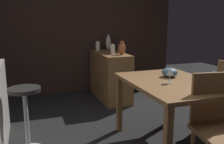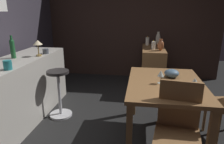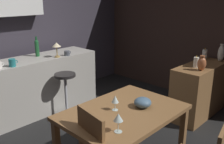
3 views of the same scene
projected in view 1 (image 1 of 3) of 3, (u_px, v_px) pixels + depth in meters
name	position (u px, v px, depth m)	size (l,w,h in m)	color
wall_side_right	(64.00, 24.00, 4.60)	(0.10, 4.40, 2.60)	#33231E
dining_table	(172.00, 90.00, 2.63)	(1.21, 0.86, 0.74)	olive
sideboard_cabinet	(110.00, 76.00, 4.39)	(1.10, 0.44, 0.82)	olive
chair_near_window	(217.00, 124.00, 2.11)	(0.46, 0.46, 0.93)	olive
chair_by_doorway	(223.00, 94.00, 3.03)	(0.47, 0.47, 0.87)	olive
bar_stool	(27.00, 119.00, 2.52)	(0.34, 0.34, 0.71)	#262323
wine_glass_left	(214.00, 74.00, 2.35)	(0.08, 0.08, 0.17)	silver
wine_glass_right	(170.00, 72.00, 2.52)	(0.07, 0.07, 0.16)	silver
fruit_bowl	(170.00, 72.00, 2.81)	(0.18, 0.18, 0.10)	slate
pillar_candle_tall	(113.00, 49.00, 4.11)	(0.07, 0.07, 0.18)	white
pillar_candle_short	(98.00, 46.00, 4.55)	(0.08, 0.08, 0.20)	white
vase_copper	(122.00, 48.00, 4.06)	(0.12, 0.12, 0.22)	#B26038
vase_ceramic_ivory	(108.00, 43.00, 4.69)	(0.10, 0.10, 0.28)	beige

